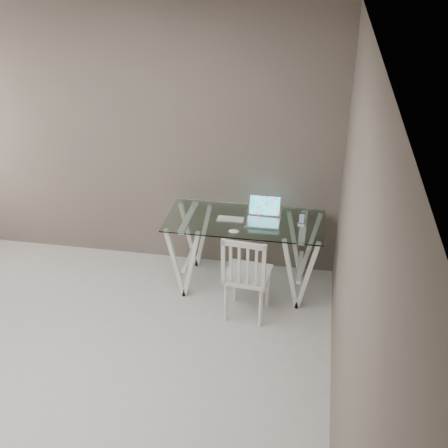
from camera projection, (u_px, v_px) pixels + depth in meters
The scene contains 7 objects.
room at pixel (18, 202), 3.48m from camera, with size 4.50×4.52×2.71m.
desk at pixel (244, 253), 5.50m from camera, with size 1.50×0.70×0.75m.
chair at pixel (246, 274), 5.00m from camera, with size 0.43×0.43×0.87m.
laptop at pixel (264, 215), 5.30m from camera, with size 0.32×0.29×0.22m.
keyboard at pixel (231, 219), 5.34m from camera, with size 0.27×0.11×0.01m, color silver.
mouse at pixel (234, 231), 5.11m from camera, with size 0.10×0.06×0.03m, color white.
phone_dock at pixel (301, 222), 5.23m from camera, with size 0.06×0.06×0.12m.
Camera 1 is at (1.75, -2.83, 3.25)m, focal length 45.00 mm.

